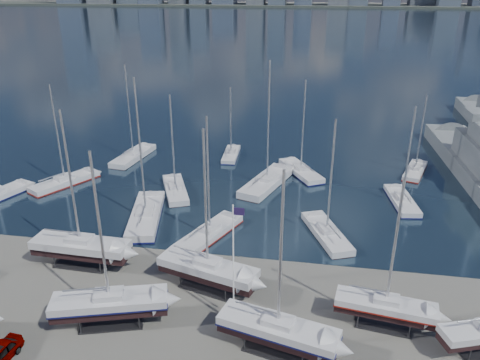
# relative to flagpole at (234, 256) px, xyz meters

# --- Properties ---
(ground) EXTENTS (1400.00, 1400.00, 0.00)m
(ground) POSITION_rel_flagpole_xyz_m (-4.62, -0.29, -6.22)
(ground) COLOR #605E59
(ground) RESTS_ON ground
(water) EXTENTS (1400.00, 600.00, 0.40)m
(water) POSITION_rel_flagpole_xyz_m (-4.62, 309.71, -6.37)
(water) COLOR #19243B
(water) RESTS_ON ground
(far_shore) EXTENTS (1400.00, 80.00, 2.20)m
(far_shore) POSITION_rel_flagpole_xyz_m (-4.62, 569.71, -5.12)
(far_shore) COLOR #2D332D
(far_shore) RESTS_ON ground
(sailboat_cradle_2) EXTENTS (10.16, 3.18, 16.40)m
(sailboat_cradle_2) POSITION_rel_flagpole_xyz_m (-16.92, 5.54, -4.13)
(sailboat_cradle_2) COLOR #2D2D33
(sailboat_cradle_2) RESTS_ON ground
(sailboat_cradle_3) EXTENTS (10.02, 5.38, 15.64)m
(sailboat_cradle_3) POSITION_rel_flagpole_xyz_m (-10.21, -2.47, -4.17)
(sailboat_cradle_3) COLOR #2D2D33
(sailboat_cradle_3) RESTS_ON ground
(sailboat_cradle_4) EXTENTS (10.05, 5.32, 15.82)m
(sailboat_cradle_4) POSITION_rel_flagpole_xyz_m (-3.25, 3.80, -4.16)
(sailboat_cradle_4) COLOR #2D2D33
(sailboat_cradle_4) RESTS_ON ground
(sailboat_cradle_5) EXTENTS (9.91, 4.95, 15.48)m
(sailboat_cradle_5) POSITION_rel_flagpole_xyz_m (4.03, -3.35, -4.18)
(sailboat_cradle_5) COLOR #2D2D33
(sailboat_cradle_5) RESTS_ON ground
(sailboat_cradle_6) EXTENTS (8.58, 3.54, 13.64)m
(sailboat_cradle_6) POSITION_rel_flagpole_xyz_m (12.63, 1.09, -4.27)
(sailboat_cradle_6) COLOR #2D2D33
(sailboat_cradle_6) RESTS_ON ground
(sailboat_moored_1) EXTENTS (7.40, 10.23, 15.14)m
(sailboat_moored_1) POSITION_rel_flagpole_xyz_m (-29.28, 24.39, -5.91)
(sailboat_moored_1) COLOR black
(sailboat_moored_1) RESTS_ON water
(sailboat_moored_2) EXTENTS (4.36, 10.91, 16.02)m
(sailboat_moored_2) POSITION_rel_flagpole_xyz_m (-23.60, 36.27, -5.90)
(sailboat_moored_2) COLOR black
(sailboat_moored_2) RESTS_ON water
(sailboat_moored_3) EXTENTS (6.01, 12.66, 18.25)m
(sailboat_moored_3) POSITION_rel_flagpole_xyz_m (-13.97, 16.10, -5.91)
(sailboat_moored_3) COLOR black
(sailboat_moored_3) RESTS_ON water
(sailboat_moored_4) EXTENTS (6.21, 9.79, 14.37)m
(sailboat_moored_4) POSITION_rel_flagpole_xyz_m (-12.77, 24.39, -5.90)
(sailboat_moored_4) COLOR black
(sailboat_moored_4) RESTS_ON water
(sailboat_moored_5) EXTENTS (2.74, 8.25, 12.17)m
(sailboat_moored_5) POSITION_rel_flagpole_xyz_m (-7.88, 39.95, -5.91)
(sailboat_moored_5) COLOR black
(sailboat_moored_5) RESTS_ON water
(sailboat_moored_6) EXTENTS (6.43, 10.23, 14.85)m
(sailboat_moored_6) POSITION_rel_flagpole_xyz_m (-5.33, 13.42, -5.92)
(sailboat_moored_6) COLOR black
(sailboat_moored_6) RESTS_ON water
(sailboat_moored_7) EXTENTS (7.12, 12.73, 18.53)m
(sailboat_moored_7) POSITION_rel_flagpole_xyz_m (-0.55, 28.98, -5.90)
(sailboat_moored_7) COLOR black
(sailboat_moored_7) RESTS_ON water
(sailboat_moored_8) EXTENTS (7.48, 10.05, 14.97)m
(sailboat_moored_8) POSITION_rel_flagpole_xyz_m (4.01, 34.29, -5.92)
(sailboat_moored_8) COLOR black
(sailboat_moored_8) RESTS_ON water
(sailboat_moored_9) EXTENTS (6.16, 9.94, 14.55)m
(sailboat_moored_9) POSITION_rel_flagpole_xyz_m (7.88, 15.59, -5.90)
(sailboat_moored_9) COLOR black
(sailboat_moored_9) RESTS_ON water
(sailboat_moored_10) EXTENTS (3.79, 9.45, 13.74)m
(sailboat_moored_10) POSITION_rel_flagpole_xyz_m (17.64, 26.07, -5.92)
(sailboat_moored_10) COLOR black
(sailboat_moored_10) RESTS_ON water
(sailboat_moored_11) EXTENTS (5.00, 8.83, 12.72)m
(sailboat_moored_11) POSITION_rel_flagpole_xyz_m (21.20, 37.47, -5.91)
(sailboat_moored_11) COLOR black
(sailboat_moored_11) RESTS_ON water
(flagpole) EXTENTS (0.97, 0.12, 10.92)m
(flagpole) POSITION_rel_flagpole_xyz_m (0.00, 0.00, 0.00)
(flagpole) COLOR white
(flagpole) RESTS_ON ground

